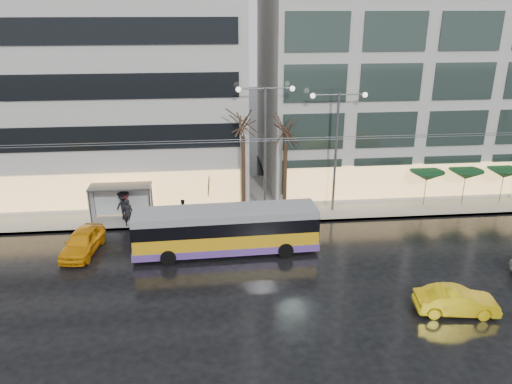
{
  "coord_description": "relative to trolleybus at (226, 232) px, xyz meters",
  "views": [
    {
      "loc": [
        -1.95,
        -22.22,
        14.26
      ],
      "look_at": [
        0.78,
        5.0,
        3.94
      ],
      "focal_mm": 35.0,
      "sensor_mm": 36.0,
      "label": 1
    }
  ],
  "objects": [
    {
      "name": "ground",
      "position": [
        1.03,
        -5.15,
        -1.39
      ],
      "size": [
        140.0,
        140.0,
        0.0
      ],
      "primitive_type": "plane",
      "color": "black",
      "rests_on": "ground"
    },
    {
      "name": "sidewalk",
      "position": [
        3.03,
        8.85,
        -1.31
      ],
      "size": [
        80.0,
        10.0,
        0.15
      ],
      "primitive_type": "cube",
      "color": "gray",
      "rests_on": "ground"
    },
    {
      "name": "kerb",
      "position": [
        3.03,
        3.9,
        -1.31
      ],
      "size": [
        80.0,
        0.1,
        0.15
      ],
      "primitive_type": "cube",
      "color": "slate",
      "rests_on": "ground"
    },
    {
      "name": "building_left",
      "position": [
        -14.97,
        13.85,
        9.76
      ],
      "size": [
        34.0,
        14.0,
        22.0
      ],
      "primitive_type": "cube",
      "color": "#B7B4AF",
      "rests_on": "sidewalk"
    },
    {
      "name": "building_right",
      "position": [
        20.03,
        13.85,
        11.26
      ],
      "size": [
        32.0,
        14.0,
        25.0
      ],
      "primitive_type": "cube",
      "color": "#B7B4AF",
      "rests_on": "sidewalk"
    },
    {
      "name": "trolleybus",
      "position": [
        0.0,
        0.0,
        0.0
      ],
      "size": [
        11.13,
        4.42,
        5.13
      ],
      "color": "gold",
      "rests_on": "ground"
    },
    {
      "name": "catenary",
      "position": [
        2.03,
        2.78,
        2.86
      ],
      "size": [
        42.24,
        5.12,
        7.0
      ],
      "color": "#595B60",
      "rests_on": "ground"
    },
    {
      "name": "bus_shelter",
      "position": [
        -7.35,
        5.53,
        0.57
      ],
      "size": [
        4.2,
        1.6,
        2.51
      ],
      "color": "#595B60",
      "rests_on": "sidewalk"
    },
    {
      "name": "street_lamp_near",
      "position": [
        3.03,
        5.65,
        4.6
      ],
      "size": [
        3.96,
        0.36,
        9.03
      ],
      "color": "#595B60",
      "rests_on": "sidewalk"
    },
    {
      "name": "street_lamp_far",
      "position": [
        8.03,
        5.65,
        4.33
      ],
      "size": [
        3.96,
        0.36,
        8.53
      ],
      "color": "#595B60",
      "rests_on": "sidewalk"
    },
    {
      "name": "tree_a",
      "position": [
        1.53,
        5.85,
        5.7
      ],
      "size": [
        3.2,
        3.2,
        8.4
      ],
      "color": "black",
      "rests_on": "sidewalk"
    },
    {
      "name": "tree_b",
      "position": [
        4.53,
        6.05,
        5.01
      ],
      "size": [
        3.2,
        3.2,
        7.7
      ],
      "color": "black",
      "rests_on": "sidewalk"
    },
    {
      "name": "parasol_a",
      "position": [
        15.03,
        5.85,
        1.06
      ],
      "size": [
        2.5,
        2.5,
        2.65
      ],
      "color": "#595B60",
      "rests_on": "sidewalk"
    },
    {
      "name": "parasol_b",
      "position": [
        18.03,
        5.85,
        1.06
      ],
      "size": [
        2.5,
        2.5,
        2.65
      ],
      "color": "#595B60",
      "rests_on": "sidewalk"
    },
    {
      "name": "parasol_c",
      "position": [
        21.03,
        5.85,
        1.06
      ],
      "size": [
        2.5,
        2.5,
        2.65
      ],
      "color": "#595B60",
      "rests_on": "sidewalk"
    },
    {
      "name": "taxi_a",
      "position": [
        -8.7,
        0.8,
        -0.66
      ],
      "size": [
        2.32,
        4.5,
        1.46
      ],
      "primitive_type": "imported",
      "rotation": [
        0.0,
        0.0,
        -0.14
      ],
      "color": "#EF9E0C",
      "rests_on": "ground"
    },
    {
      "name": "taxi_b",
      "position": [
        10.92,
        -7.55,
        -0.73
      ],
      "size": [
        4.14,
        1.95,
        1.31
      ],
      "primitive_type": "imported",
      "rotation": [
        0.0,
        0.0,
        1.42
      ],
      "color": "gold",
      "rests_on": "ground"
    },
    {
      "name": "pedestrian_a",
      "position": [
        -6.43,
        4.25,
        0.17
      ],
      "size": [
        1.0,
        1.02,
        2.19
      ],
      "color": "black",
      "rests_on": "sidewalk"
    },
    {
      "name": "pedestrian_b",
      "position": [
        -2.8,
        4.74,
        -0.46
      ],
      "size": [
        0.94,
        0.85,
        1.56
      ],
      "color": "black",
      "rests_on": "sidewalk"
    },
    {
      "name": "pedestrian_c",
      "position": [
        -6.83,
        5.41,
        -0.1
      ],
      "size": [
        1.42,
        1.13,
        2.11
      ],
      "color": "black",
      "rests_on": "sidewalk"
    }
  ]
}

